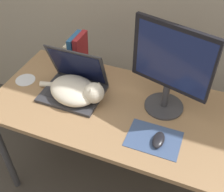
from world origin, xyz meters
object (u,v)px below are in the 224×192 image
at_px(cat, 77,91).
at_px(computer_mouse, 159,140).
at_px(external_monitor, 170,67).
at_px(laptop, 74,85).
at_px(book_row, 77,53).
at_px(cd_disc, 25,80).

xyz_separation_m(cat, computer_mouse, (0.51, -0.14, -0.04)).
distance_m(cat, external_monitor, 0.53).
bearing_deg(laptop, computer_mouse, -18.48).
distance_m(book_row, cd_disc, 0.35).
relative_size(cat, computer_mouse, 3.97).
bearing_deg(cat, external_monitor, 13.03).
height_order(cat, cd_disc, cat).
height_order(external_monitor, cd_disc, external_monitor).
height_order(external_monitor, computer_mouse, external_monitor).
height_order(laptop, cat, laptop).
bearing_deg(external_monitor, laptop, -172.54).
height_order(laptop, computer_mouse, laptop).
xyz_separation_m(laptop, computer_mouse, (0.54, -0.18, -0.03)).
height_order(external_monitor, book_row, external_monitor).
bearing_deg(book_row, external_monitor, -13.71).
height_order(cat, book_row, book_row).
distance_m(external_monitor, book_row, 0.63).
xyz_separation_m(laptop, cat, (0.04, -0.04, 0.00)).
relative_size(computer_mouse, book_row, 0.43).
bearing_deg(cat, book_row, 115.86).
xyz_separation_m(external_monitor, cd_disc, (-0.84, -0.08, -0.27)).
bearing_deg(book_row, computer_mouse, -32.08).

